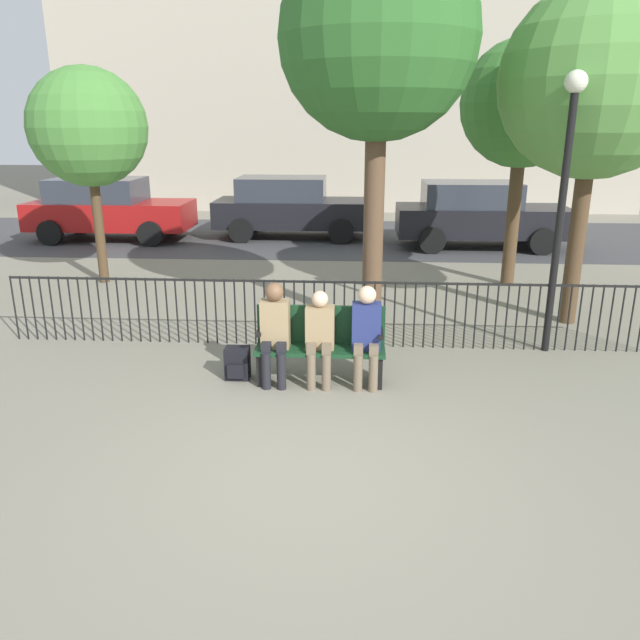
% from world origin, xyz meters
% --- Properties ---
extents(ground_plane, '(80.00, 80.00, 0.00)m').
position_xyz_m(ground_plane, '(0.00, 0.00, 0.00)').
color(ground_plane, gray).
extents(park_bench, '(1.56, 0.45, 0.92)m').
position_xyz_m(park_bench, '(0.00, 2.16, 0.49)').
color(park_bench, '#14381E').
rests_on(park_bench, ground).
extents(seated_person_0, '(0.34, 0.39, 1.25)m').
position_xyz_m(seated_person_0, '(-0.54, 2.04, 0.70)').
color(seated_person_0, black).
rests_on(seated_person_0, ground).
extents(seated_person_1, '(0.34, 0.39, 1.16)m').
position_xyz_m(seated_person_1, '(-0.00, 2.03, 0.65)').
color(seated_person_1, brown).
rests_on(seated_person_1, ground).
extents(seated_person_2, '(0.34, 0.39, 1.23)m').
position_xyz_m(seated_person_2, '(0.55, 2.04, 0.69)').
color(seated_person_2, brown).
rests_on(seated_person_2, ground).
extents(backpack, '(0.29, 0.27, 0.40)m').
position_xyz_m(backpack, '(-1.03, 2.15, 0.20)').
color(backpack, black).
rests_on(backpack, ground).
extents(fence_railing, '(9.01, 0.03, 0.95)m').
position_xyz_m(fence_railing, '(-0.02, 3.40, 0.56)').
color(fence_railing, black).
rests_on(fence_railing, ground).
extents(tree_0, '(2.79, 2.79, 5.54)m').
position_xyz_m(tree_0, '(0.66, 4.41, 4.11)').
color(tree_0, brown).
rests_on(tree_0, ground).
extents(tree_1, '(2.27, 2.27, 4.48)m').
position_xyz_m(tree_1, '(3.36, 7.08, 3.32)').
color(tree_1, '#4C3823').
rests_on(tree_1, ground).
extents(tree_2, '(2.76, 2.76, 4.97)m').
position_xyz_m(tree_2, '(3.77, 4.73, 3.57)').
color(tree_2, '#4C3823').
rests_on(tree_2, ground).
extents(tree_3, '(2.16, 2.16, 4.02)m').
position_xyz_m(tree_3, '(-4.57, 6.81, 2.92)').
color(tree_3, '#4C3823').
rests_on(tree_3, ground).
extents(lamp_post, '(0.28, 0.28, 3.65)m').
position_xyz_m(lamp_post, '(3.06, 3.39, 2.41)').
color(lamp_post, black).
rests_on(lamp_post, ground).
extents(street_surface, '(24.00, 6.00, 0.01)m').
position_xyz_m(street_surface, '(0.00, 12.00, 0.00)').
color(street_surface, '#3D3D3F').
rests_on(street_surface, ground).
extents(parked_car_0, '(4.20, 1.94, 1.62)m').
position_xyz_m(parked_car_0, '(3.43, 10.85, 0.84)').
color(parked_car_0, black).
rests_on(parked_car_0, ground).
extents(parked_car_1, '(4.20, 1.94, 1.62)m').
position_xyz_m(parked_car_1, '(-6.20, 11.32, 0.84)').
color(parked_car_1, maroon).
rests_on(parked_car_1, ground).
extents(parked_car_2, '(4.20, 1.94, 1.62)m').
position_xyz_m(parked_car_2, '(-1.39, 11.95, 0.84)').
color(parked_car_2, black).
rests_on(parked_car_2, ground).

